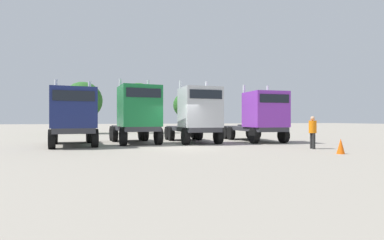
# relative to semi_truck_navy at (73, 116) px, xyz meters

# --- Properties ---
(ground) EXTENTS (200.00, 200.00, 0.00)m
(ground) POSITION_rel_semi_truck_navy_xyz_m (6.04, -2.33, -1.78)
(ground) COLOR gray
(semi_truck_navy) EXTENTS (3.16, 6.17, 3.97)m
(semi_truck_navy) POSITION_rel_semi_truck_navy_xyz_m (0.00, 0.00, 0.00)
(semi_truck_navy) COLOR #333338
(semi_truck_navy) RESTS_ON ground
(semi_truck_green) EXTENTS (3.14, 6.18, 4.31)m
(semi_truck_green) POSITION_rel_semi_truck_navy_xyz_m (3.81, 0.88, 0.19)
(semi_truck_green) COLOR #333338
(semi_truck_green) RESTS_ON ground
(semi_truck_silver) EXTENTS (2.64, 6.30, 4.26)m
(semi_truck_silver) POSITION_rel_semi_truck_navy_xyz_m (7.71, 0.35, 0.12)
(semi_truck_silver) COLOR #333338
(semi_truck_silver) RESTS_ON ground
(semi_truck_purple) EXTENTS (2.71, 6.33, 4.07)m
(semi_truck_purple) POSITION_rel_semi_truck_navy_xyz_m (12.32, -0.01, 0.03)
(semi_truck_purple) COLOR #333338
(semi_truck_purple) RESTS_ON ground
(visitor_in_hivis) EXTENTS (0.49, 0.49, 1.76)m
(visitor_in_hivis) POSITION_rel_semi_truck_navy_xyz_m (12.54, -5.20, -0.75)
(visitor_in_hivis) COLOR #242424
(visitor_in_hivis) RESTS_ON ground
(traffic_cone_near) EXTENTS (0.36, 0.36, 0.71)m
(traffic_cone_near) POSITION_rel_semi_truck_navy_xyz_m (12.16, -7.60, -1.42)
(traffic_cone_near) COLOR #F2590C
(traffic_cone_near) RESTS_ON ground
(oak_far_left) EXTENTS (4.28, 4.28, 5.89)m
(oak_far_left) POSITION_rel_semi_truck_navy_xyz_m (-0.50, 17.21, 1.96)
(oak_far_left) COLOR #4C3823
(oak_far_left) RESTS_ON ground
(oak_far_centre) EXTENTS (3.63, 3.63, 5.92)m
(oak_far_centre) POSITION_rel_semi_truck_navy_xyz_m (5.71, 16.74, 2.31)
(oak_far_centre) COLOR #4C3823
(oak_far_centre) RESTS_ON ground
(oak_far_right) EXTENTS (3.04, 3.04, 4.89)m
(oak_far_right) POSITION_rel_semi_truck_navy_xyz_m (11.40, 16.57, 1.58)
(oak_far_right) COLOR #4C3823
(oak_far_right) RESTS_ON ground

